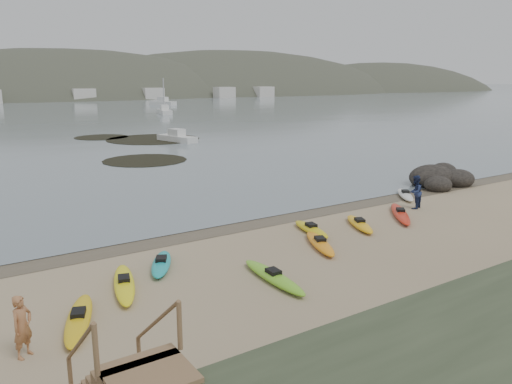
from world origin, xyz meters
TOP-DOWN VIEW (x-y plane):
  - ground at (0.00, 0.00)m, footprint 600.00×600.00m
  - wet_sand at (0.00, -0.30)m, footprint 60.00×60.00m
  - stairs at (-11.00, -11.62)m, footprint 1.50×2.70m
  - kayaks at (-0.87, -4.42)m, footprint 23.48×9.70m
  - person_west at (-12.34, -7.59)m, footprint 0.75×0.72m
  - person_east at (8.83, -2.98)m, footprint 1.11×0.98m
  - rock_cluster at (15.57, 0.39)m, footprint 5.22×3.82m
  - kelp_mats at (6.27, 33.52)m, footprint 15.99×27.14m
  - moored_boats at (7.25, 85.85)m, footprint 77.47×84.43m
  - far_hills at (39.38, 193.97)m, footprint 550.00×135.00m
  - far_town at (6.00, 145.00)m, footprint 199.00×5.00m

SIDE VIEW (x-z plane):
  - far_hills at x=39.38m, z-range -55.93..24.07m
  - ground at x=0.00m, z-range 0.00..0.00m
  - wet_sand at x=0.00m, z-range 0.00..0.00m
  - kelp_mats at x=6.27m, z-range 0.01..0.05m
  - kayaks at x=-0.87m, z-range 0.00..0.34m
  - rock_cluster at x=15.57m, z-range -0.63..1.10m
  - moored_boats at x=7.25m, z-range -0.05..1.12m
  - person_west at x=-12.34m, z-range 0.00..1.74m
  - person_east at x=8.83m, z-range 0.00..1.92m
  - stairs at x=-11.00m, z-range 0.00..2.10m
  - far_town at x=6.00m, z-range 0.00..4.00m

